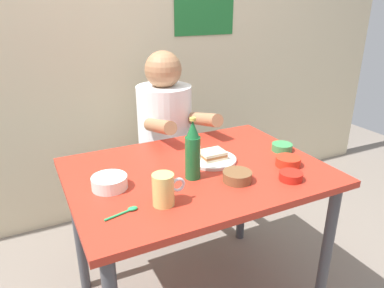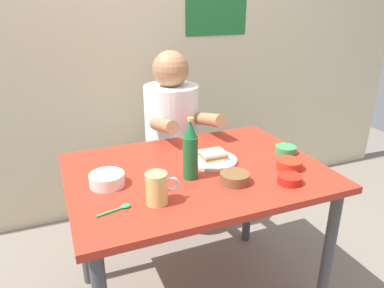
% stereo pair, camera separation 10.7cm
% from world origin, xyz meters
% --- Properties ---
extents(wall_back, '(4.40, 0.09, 2.60)m').
position_xyz_m(wall_back, '(0.00, 1.05, 1.30)').
color(wall_back, beige).
rests_on(wall_back, ground).
extents(dining_table, '(1.10, 0.80, 0.74)m').
position_xyz_m(dining_table, '(0.00, 0.00, 0.65)').
color(dining_table, '#B72D1E').
rests_on(dining_table, ground).
extents(stool, '(0.34, 0.34, 0.45)m').
position_xyz_m(stool, '(0.11, 0.63, 0.35)').
color(stool, '#4C4C51').
rests_on(stool, ground).
extents(person_seated, '(0.33, 0.56, 0.72)m').
position_xyz_m(person_seated, '(0.11, 0.62, 0.77)').
color(person_seated, white).
rests_on(person_seated, stool).
extents(plate_orange, '(0.22, 0.22, 0.01)m').
position_xyz_m(plate_orange, '(0.10, 0.04, 0.75)').
color(plate_orange, silver).
rests_on(plate_orange, dining_table).
extents(sandwich, '(0.11, 0.09, 0.04)m').
position_xyz_m(sandwich, '(0.10, 0.04, 0.77)').
color(sandwich, beige).
rests_on(sandwich, plate_orange).
extents(beer_mug, '(0.13, 0.08, 0.12)m').
position_xyz_m(beer_mug, '(-0.24, -0.21, 0.80)').
color(beer_mug, '#D1BC66').
rests_on(beer_mug, dining_table).
extents(beer_bottle, '(0.06, 0.06, 0.26)m').
position_xyz_m(beer_bottle, '(-0.05, -0.06, 0.86)').
color(beer_bottle, '#19602D').
rests_on(beer_bottle, dining_table).
extents(condiment_bowl_brown, '(0.12, 0.12, 0.04)m').
position_xyz_m(condiment_bowl_brown, '(0.09, -0.17, 0.76)').
color(condiment_bowl_brown, brown).
rests_on(condiment_bowl_brown, dining_table).
extents(rice_bowl_white, '(0.14, 0.14, 0.05)m').
position_xyz_m(rice_bowl_white, '(-0.39, -0.00, 0.77)').
color(rice_bowl_white, silver).
rests_on(rice_bowl_white, dining_table).
extents(sauce_bowl_chili, '(0.11, 0.11, 0.04)m').
position_xyz_m(sauce_bowl_chili, '(0.38, -0.15, 0.76)').
color(sauce_bowl_chili, red).
rests_on(sauce_bowl_chili, dining_table).
extents(dip_bowl_green, '(0.10, 0.10, 0.03)m').
position_xyz_m(dip_bowl_green, '(0.47, -0.00, 0.76)').
color(dip_bowl_green, '#388C4C').
rests_on(dip_bowl_green, dining_table).
extents(sambal_bowl_red, '(0.10, 0.10, 0.03)m').
position_xyz_m(sambal_bowl_red, '(0.30, -0.26, 0.76)').
color(sambal_bowl_red, '#B21E14').
rests_on(sambal_bowl_red, dining_table).
extents(spoon, '(0.13, 0.04, 0.01)m').
position_xyz_m(spoon, '(-0.38, -0.20, 0.75)').
color(spoon, '#26A559').
rests_on(spoon, dining_table).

